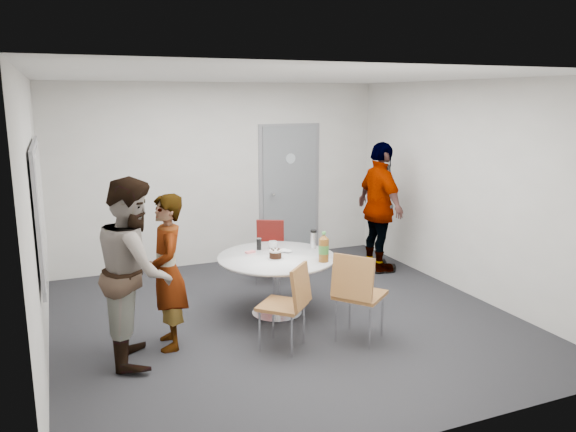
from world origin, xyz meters
name	(u,v)px	position (x,y,z in m)	size (l,w,h in m)	color
floor	(285,319)	(0.00, 0.00, 0.00)	(5.00, 5.00, 0.00)	#242429
ceiling	(285,76)	(0.00, 0.00, 2.70)	(5.00, 5.00, 0.00)	silver
wall_back	(221,175)	(0.00, 2.50, 1.35)	(5.00, 5.00, 0.00)	beige
wall_left	(36,223)	(-2.50, 0.00, 1.35)	(5.00, 5.00, 0.00)	beige
wall_right	(468,189)	(2.50, 0.00, 1.35)	(5.00, 5.00, 0.00)	beige
wall_front	(422,265)	(0.00, -2.50, 1.35)	(5.00, 5.00, 0.00)	beige
door	(289,191)	(1.10, 2.48, 1.03)	(1.02, 0.17, 2.12)	slate
whiteboard	(40,208)	(-2.46, 0.20, 1.45)	(0.04, 1.90, 1.25)	gray
table	(280,264)	(0.00, 0.16, 0.61)	(1.35, 1.35, 1.04)	white
chair_near_left	(290,298)	(-0.25, -0.74, 0.54)	(0.61, 0.61, 0.88)	brown
chair_near_right	(357,289)	(0.43, -0.86, 0.59)	(0.67, 0.66, 0.96)	brown
chair_far	(270,245)	(0.34, 1.38, 0.50)	(0.54, 0.56, 0.83)	maroon
person_main	(168,272)	(-1.35, -0.19, 0.79)	(0.57, 0.38, 1.57)	#A5C6EA
person_left	(135,270)	(-1.68, -0.34, 0.89)	(0.86, 0.67, 1.78)	white
person_right	(380,208)	(1.95, 1.16, 0.94)	(1.10, 0.46, 1.88)	black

